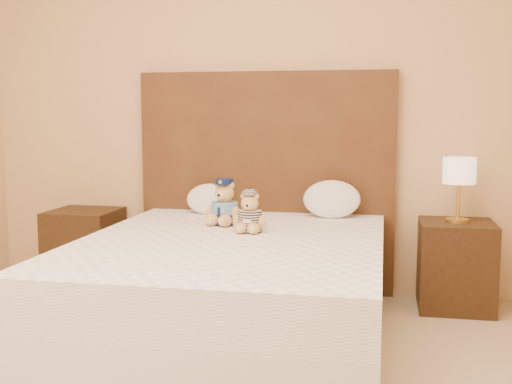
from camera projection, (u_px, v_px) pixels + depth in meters
bed at (231, 289)px, 3.47m from camera, size 1.60×2.00×0.55m
headboard at (266, 182)px, 4.40m from camera, size 1.75×0.08×1.50m
nightstand_left at (85, 249)px, 4.49m from camera, size 0.45×0.45×0.55m
nightstand_right at (456, 265)px, 4.00m from camera, size 0.45×0.45×0.55m
lamp at (459, 174)px, 3.94m from camera, size 0.20×0.20×0.40m
teddy_police at (225, 202)px, 3.86m from camera, size 0.29×0.28×0.27m
teddy_prisoner at (250, 212)px, 3.62m from camera, size 0.21×0.20×0.23m
pillow_left at (209, 197)px, 4.30m from camera, size 0.31×0.20×0.22m
pillow_right at (332, 197)px, 4.14m from camera, size 0.37×0.24×0.26m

